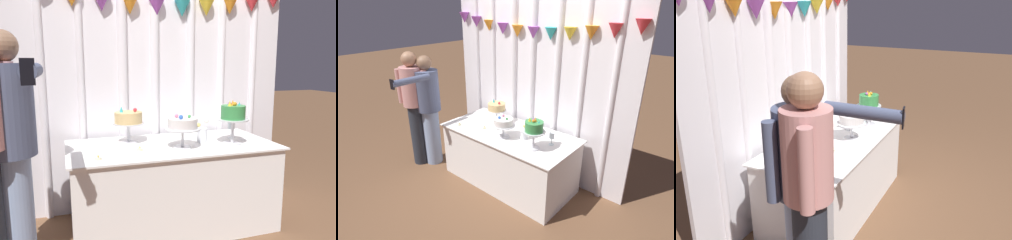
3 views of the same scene
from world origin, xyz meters
The scene contains 12 objects.
ground_plane centered at (0.00, 0.00, 0.00)m, with size 24.00×24.00×0.00m, color brown.
draped_curtain centered at (0.00, 0.60, 1.28)m, with size 2.72×0.16×2.41m.
cake_table centered at (0.00, 0.10, 0.37)m, with size 1.75×0.85×0.74m.
cake_display_leftmost centered at (-0.35, 0.25, 0.95)m, with size 0.26×0.26×0.32m.
cake_display_center centered at (0.04, -0.05, 0.93)m, with size 0.29×0.29×0.28m.
cake_display_rightmost centered at (0.49, -0.05, 0.99)m, with size 0.27×0.27×0.38m.
wine_glass centered at (0.60, 0.16, 0.85)m, with size 0.06×0.06×0.15m.
flower_vase centered at (0.26, 0.08, 0.82)m, with size 0.11×0.11×0.21m.
tealight_far_left centered at (-0.65, -0.17, 0.75)m, with size 0.05×0.05×0.03m.
tealight_near_left centered at (-0.31, -0.03, 0.75)m, with size 0.05×0.05×0.04m.
guest_man_dark_suit centered at (-1.35, -0.39, 0.93)m, with size 0.42×0.41×1.68m.
guest_man_pink_jacket centered at (-1.20, -0.26, 0.89)m, with size 0.47×0.82×1.62m.
Camera 3 is at (-2.96, -1.37, 2.05)m, focal length 38.73 mm.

